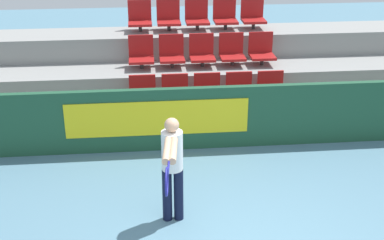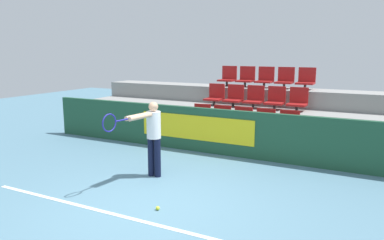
{
  "view_description": "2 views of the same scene",
  "coord_description": "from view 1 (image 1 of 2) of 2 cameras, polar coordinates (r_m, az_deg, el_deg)",
  "views": [
    {
      "loc": [
        -1.15,
        -4.77,
        4.25
      ],
      "look_at": [
        -0.47,
        2.24,
        1.09
      ],
      "focal_mm": 50.0,
      "sensor_mm": 36.0,
      "label": 1
    },
    {
      "loc": [
        3.21,
        -4.67,
        2.49
      ],
      "look_at": [
        -0.46,
        2.34,
        1.03
      ],
      "focal_mm": 35.0,
      "sensor_mm": 36.0,
      "label": 2
    }
  ],
  "objects": [
    {
      "name": "stadium_chair_5",
      "position": [
        10.37,
        -5.44,
        7.01
      ],
      "size": [
        0.48,
        0.45,
        0.61
      ],
      "color": "#333333",
      "rests_on": "bleacher_tier_middle"
    },
    {
      "name": "stadium_chair_0",
      "position": [
        9.63,
        -5.28,
        2.63
      ],
      "size": [
        0.48,
        0.45,
        0.61
      ],
      "color": "#333333",
      "rests_on": "bleacher_tier_front"
    },
    {
      "name": "stadium_chair_7",
      "position": [
        10.43,
        1.07,
        7.22
      ],
      "size": [
        0.48,
        0.45,
        0.61
      ],
      "color": "#333333",
      "rests_on": "bleacher_tier_middle"
    },
    {
      "name": "stadium_chair_11",
      "position": [
        11.18,
        -2.52,
        10.89
      ],
      "size": [
        0.48,
        0.45,
        0.61
      ],
      "color": "#333333",
      "rests_on": "bleacher_tier_back"
    },
    {
      "name": "stadium_chair_1",
      "position": [
        9.64,
        -1.78,
        2.76
      ],
      "size": [
        0.48,
        0.45,
        0.61
      ],
      "color": "#333333",
      "rests_on": "bleacher_tier_front"
    },
    {
      "name": "bleacher_tier_middle",
      "position": [
        10.55,
        1.12,
        3.18
      ],
      "size": [
        10.52,
        0.95,
        0.96
      ],
      "color": "gray",
      "rests_on": "ground"
    },
    {
      "name": "stadium_chair_13",
      "position": [
        11.3,
        3.55,
        11.01
      ],
      "size": [
        0.48,
        0.45,
        0.61
      ],
      "color": "#333333",
      "rests_on": "bleacher_tier_back"
    },
    {
      "name": "bleacher_tier_front",
      "position": [
        9.77,
        1.74,
        -0.12
      ],
      "size": [
        10.52,
        0.95,
        0.48
      ],
      "color": "gray",
      "rests_on": "ground"
    },
    {
      "name": "stadium_chair_10",
      "position": [
        11.16,
        -5.58,
        10.79
      ],
      "size": [
        0.48,
        0.45,
        0.61
      ],
      "color": "#333333",
      "rests_on": "bleacher_tier_back"
    },
    {
      "name": "tennis_player",
      "position": [
        6.94,
        -2.15,
        -4.61
      ],
      "size": [
        0.3,
        1.47,
        1.51
      ],
      "rotation": [
        0.0,
        0.0,
        -0.11
      ],
      "color": "black",
      "rests_on": "ground"
    },
    {
      "name": "stadium_chair_8",
      "position": [
        10.51,
        4.28,
        7.29
      ],
      "size": [
        0.48,
        0.45,
        0.61
      ],
      "color": "#333333",
      "rests_on": "bleacher_tier_middle"
    },
    {
      "name": "stadium_chair_2",
      "position": [
        9.7,
        1.68,
        2.88
      ],
      "size": [
        0.48,
        0.45,
        0.61
      ],
      "color": "#333333",
      "rests_on": "bleacher_tier_front"
    },
    {
      "name": "stadium_chair_14",
      "position": [
        11.4,
        6.52,
        11.03
      ],
      "size": [
        0.48,
        0.45,
        0.61
      ],
      "color": "#333333",
      "rests_on": "bleacher_tier_back"
    },
    {
      "name": "stadium_chair_6",
      "position": [
        10.38,
        -2.18,
        7.13
      ],
      "size": [
        0.48,
        0.45,
        0.61
      ],
      "color": "#333333",
      "rests_on": "bleacher_tier_middle"
    },
    {
      "name": "barrier_wall",
      "position": [
        9.13,
        2.08,
        0.27
      ],
      "size": [
        10.92,
        0.14,
        1.11
      ],
      "color": "#1E4C33",
      "rests_on": "ground"
    },
    {
      "name": "stadium_chair_12",
      "position": [
        11.22,
        0.53,
        10.97
      ],
      "size": [
        0.48,
        0.45,
        0.61
      ],
      "color": "#333333",
      "rests_on": "bleacher_tier_back"
    },
    {
      "name": "stadium_chair_3",
      "position": [
        9.78,
        5.11,
        2.99
      ],
      "size": [
        0.48,
        0.45,
        0.61
      ],
      "color": "#333333",
      "rests_on": "bleacher_tier_front"
    },
    {
      "name": "bleacher_tier_back",
      "position": [
        11.36,
        0.58,
        6.01
      ],
      "size": [
        10.52,
        0.95,
        1.43
      ],
      "color": "gray",
      "rests_on": "ground"
    },
    {
      "name": "stadium_chair_4",
      "position": [
        9.9,
        8.45,
        3.09
      ],
      "size": [
        0.48,
        0.45,
        0.61
      ],
      "color": "#333333",
      "rests_on": "bleacher_tier_front"
    },
    {
      "name": "stadium_chair_9",
      "position": [
        10.63,
        7.43,
        7.34
      ],
      "size": [
        0.48,
        0.45,
        0.61
      ],
      "color": "#333333",
      "rests_on": "bleacher_tier_middle"
    }
  ]
}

